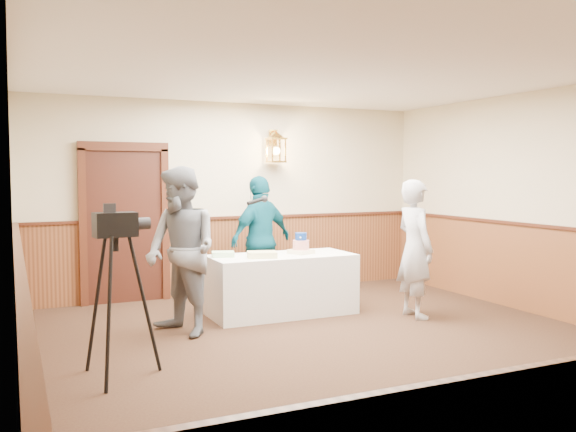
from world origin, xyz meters
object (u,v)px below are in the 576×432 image
Objects in this scene: sheet_cake_yellow at (262,255)px; tiered_cake at (301,245)px; tv_camera_rig at (117,304)px; display_table at (281,284)px; sheet_cake_green at (223,254)px; interviewer at (181,251)px; assistant_p at (261,240)px; baker at (415,249)px.

tiered_cake is at bearing 12.51° from sheet_cake_yellow.
tv_camera_rig is at bearing -147.52° from tiered_cake.
display_table is 0.84m from sheet_cake_green.
interviewer is (-0.67, -0.59, 0.14)m from sheet_cake_green.
display_table is at bearing 86.12° from interviewer.
sheet_cake_yellow is at bearing 48.00° from assistant_p.
sheet_cake_yellow is at bearing -33.00° from sheet_cake_green.
baker is at bearing -21.79° from sheet_cake_yellow.
assistant_p is (-1.40, 1.56, 0.02)m from baker.
sheet_cake_green is 0.15× the size of interviewer.
baker is (1.43, -0.82, 0.47)m from display_table.
tv_camera_rig is at bearing -144.55° from display_table.
tiered_cake is at bearing 87.73° from assistant_p.
interviewer is 2.84m from baker.
interviewer reaches higher than sheet_cake_green.
interviewer is at bearing 86.22° from baker.
sheet_cake_yellow is 1.29× the size of sheet_cake_green.
tiered_cake is at bearing 58.04° from baker.
tiered_cake reaches higher than sheet_cake_green.
baker reaches higher than sheet_cake_yellow.
display_table is at bearing 28.93° from tv_camera_rig.
sheet_cake_yellow is at bearing 30.76° from tv_camera_rig.
interviewer reaches higher than tv_camera_rig.
tv_camera_rig reaches higher than tiered_cake.
baker reaches higher than tiered_cake.
tv_camera_rig is (-1.95, -1.48, -0.14)m from sheet_cake_yellow.
sheet_cake_yellow is 0.20× the size of assistant_p.
interviewer is at bearing 46.45° from tv_camera_rig.
tiered_cake is at bearing 0.59° from display_table.
baker is (2.82, -0.36, -0.08)m from interviewer.
sheet_cake_yellow is (-0.59, -0.13, -0.07)m from tiered_cake.
baker reaches higher than display_table.
assistant_p reaches higher than tiered_cake.
tv_camera_rig is (-0.87, -1.15, -0.28)m from interviewer.
assistant_p is at bearing 39.29° from tv_camera_rig.
assistant_p is at bearing 45.44° from baker.
baker is at bearing 60.54° from interviewer.
sheet_cake_green reaches higher than display_table.
tv_camera_rig is at bearing -59.11° from interviewer.
interviewer is (-1.08, -0.33, 0.14)m from sheet_cake_yellow.
sheet_cake_green is 2.35m from baker.
baker is (1.15, -0.82, -0.01)m from tiered_cake.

